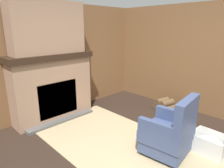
# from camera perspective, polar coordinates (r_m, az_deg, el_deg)

# --- Properties ---
(ground_plane) EXTENTS (14.00, 14.00, 0.00)m
(ground_plane) POSITION_cam_1_polar(r_m,az_deg,el_deg) (3.00, 7.01, -22.54)
(ground_plane) COLOR #2D2119
(wood_panel_wall_left) EXTENTS (0.06, 5.49, 2.36)m
(wood_panel_wall_left) POSITION_cam_1_polar(r_m,az_deg,el_deg) (4.38, -18.73, 6.18)
(wood_panel_wall_left) COLOR brown
(wood_panel_wall_left) RESTS_ON ground
(wood_panel_wall_back) EXTENTS (5.49, 0.09, 2.36)m
(wood_panel_wall_back) POSITION_cam_1_polar(r_m,az_deg,el_deg) (4.61, 27.53, 5.83)
(wood_panel_wall_back) COLOR brown
(wood_panel_wall_back) RESTS_ON ground
(fireplace_hearth) EXTENTS (0.65, 1.71, 1.36)m
(fireplace_hearth) POSITION_cam_1_polar(r_m,az_deg,el_deg) (4.26, -16.57, -0.86)
(fireplace_hearth) COLOR #9E7A60
(fireplace_hearth) RESTS_ON ground
(chimney_breast) EXTENTS (0.39, 1.42, 0.98)m
(chimney_breast) POSITION_cam_1_polar(r_m,az_deg,el_deg) (4.10, -17.98, 15.09)
(chimney_breast) COLOR #9E7A60
(chimney_breast) RESTS_ON fireplace_hearth
(area_rug) EXTENTS (3.70, 1.64, 0.01)m
(area_rug) POSITION_cam_1_polar(r_m,az_deg,el_deg) (3.25, 6.05, -18.85)
(area_rug) COLOR tan
(area_rug) RESTS_ON ground
(armchair) EXTENTS (0.71, 0.72, 0.94)m
(armchair) POSITION_cam_1_polar(r_m,az_deg,el_deg) (3.14, 16.08, -13.47)
(armchair) COLOR #3D4C75
(armchair) RESTS_ON ground
(firewood_stack) EXTENTS (0.50, 0.43, 0.27)m
(firewood_stack) POSITION_cam_1_polar(r_m,az_deg,el_deg) (4.80, 14.72, -5.85)
(firewood_stack) COLOR brown
(firewood_stack) RESTS_ON ground
(laundry_basket) EXTENTS (0.51, 0.40, 0.30)m
(laundry_basket) POSITION_cam_1_polar(r_m,az_deg,el_deg) (3.50, 26.05, -15.07)
(laundry_basket) COLOR white
(laundry_basket) RESTS_ON ground
(oil_lamp_vase) EXTENTS (0.11, 0.11, 0.28)m
(oil_lamp_vase) POSITION_cam_1_polar(r_m,az_deg,el_deg) (4.00, -22.62, 9.04)
(oil_lamp_vase) COLOR #99B29E
(oil_lamp_vase) RESTS_ON fireplace_hearth
(storage_case) EXTENTS (0.17, 0.25, 0.14)m
(storage_case) POSITION_cam_1_polar(r_m,az_deg,el_deg) (4.25, -15.56, 9.58)
(storage_case) COLOR brown
(storage_case) RESTS_ON fireplace_hearth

